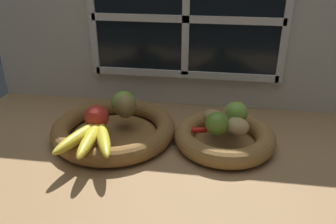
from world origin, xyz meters
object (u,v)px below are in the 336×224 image
object	(u,v)px
potato_oblong	(214,117)
pear_brown	(125,107)
potato_small	(237,127)
lime_far	(236,113)
chili_pepper	(218,130)
potato_back	(232,114)
lime_near	(217,124)
fruit_bowl_left	(114,129)
banana_bunch_front	(91,137)
apple_red_front	(97,117)
fruit_bowl_right	(225,137)
apple_green_back	(124,103)

from	to	relation	value
potato_oblong	pear_brown	bearing A→B (deg)	-179.39
potato_small	lime_far	bearing A→B (deg)	91.49
chili_pepper	potato_back	bearing A→B (deg)	50.89
lime_near	potato_small	bearing A→B (deg)	6.67
fruit_bowl_left	lime_far	world-z (taller)	lime_far
banana_bunch_front	lime_near	xyz separation A→B (cm)	(32.69, 9.63, 1.63)
pear_brown	potato_back	world-z (taller)	pear_brown
fruit_bowl_left	lime_near	world-z (taller)	lime_near
apple_red_front	potato_back	world-z (taller)	apple_red_front
potato_back	lime_far	bearing A→B (deg)	-27.26
fruit_bowl_left	apple_red_front	xyz separation A→B (cm)	(-3.05, -5.07, 6.39)
banana_bunch_front	chili_pepper	distance (cm)	34.65
potato_oblong	lime_near	world-z (taller)	lime_near
fruit_bowl_right	banana_bunch_front	distance (cm)	37.89
pear_brown	chili_pepper	distance (cm)	28.37
fruit_bowl_left	potato_oblong	size ratio (longest dim) A/B	5.45
chili_pepper	lime_far	bearing A→B (deg)	43.37
fruit_bowl_left	fruit_bowl_right	size ratio (longest dim) A/B	1.28
fruit_bowl_right	apple_red_front	world-z (taller)	apple_red_front
apple_green_back	banana_bunch_front	size ratio (longest dim) A/B	0.37
apple_green_back	banana_bunch_front	world-z (taller)	apple_green_back
banana_bunch_front	lime_near	bearing A→B (deg)	16.41
fruit_bowl_left	potato_oblong	distance (cm)	30.29
lime_far	fruit_bowl_right	bearing A→B (deg)	-127.87
potato_oblong	potato_back	xyz separation A→B (cm)	(5.36, 1.53, 0.42)
apple_green_back	pear_brown	world-z (taller)	apple_green_back
apple_green_back	potato_small	world-z (taller)	apple_green_back
fruit_bowl_left	banana_bunch_front	world-z (taller)	banana_bunch_front
pear_brown	potato_small	bearing A→B (deg)	-9.42
banana_bunch_front	potato_small	world-z (taller)	potato_small
apple_red_front	lime_near	world-z (taller)	apple_red_front
potato_back	lime_near	bearing A→B (deg)	-118.98
fruit_bowl_right	potato_oblong	world-z (taller)	potato_oblong
apple_green_back	potato_back	bearing A→B (deg)	-0.54
fruit_bowl_left	apple_green_back	size ratio (longest dim) A/B	4.93
lime_near	chili_pepper	xyz separation A→B (cm)	(0.36, 0.72, -2.34)
potato_small	lime_far	distance (cm)	6.83
fruit_bowl_right	potato_small	xyz separation A→B (cm)	(3.06, -3.06, 5.40)
fruit_bowl_left	lime_far	size ratio (longest dim) A/B	5.55
potato_small	lime_far	size ratio (longest dim) A/B	0.97
potato_small	chili_pepper	world-z (taller)	potato_small
lime_near	potato_oblong	bearing A→B (deg)	98.65
fruit_bowl_left	potato_back	world-z (taller)	potato_back
potato_oblong	lime_far	world-z (taller)	lime_far
fruit_bowl_right	lime_far	bearing A→B (deg)	52.13
apple_green_back	potato_back	size ratio (longest dim) A/B	0.92
pear_brown	potato_oblong	size ratio (longest dim) A/B	1.07
apple_red_front	pear_brown	bearing A→B (deg)	49.44
pear_brown	potato_small	size ratio (longest dim) A/B	1.12
pear_brown	banana_bunch_front	size ratio (longest dim) A/B	0.36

